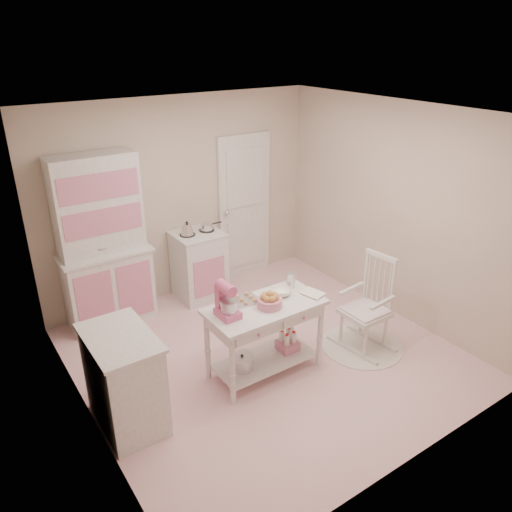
{
  "coord_description": "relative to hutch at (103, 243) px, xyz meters",
  "views": [
    {
      "loc": [
        -2.68,
        -3.74,
        3.29
      ],
      "look_at": [
        0.06,
        0.27,
        1.09
      ],
      "focal_mm": 35.0,
      "sensor_mm": 36.0,
      "label": 1
    }
  ],
  "objects": [
    {
      "name": "mixing_bowl",
      "position": [
        1.23,
        -1.81,
        -0.21
      ],
      "size": [
        0.22,
        0.22,
        0.07
      ],
      "primitive_type": "imported",
      "color": "white",
      "rests_on": "work_table"
    },
    {
      "name": "bread_basket",
      "position": [
        0.99,
        -1.94,
        -0.19
      ],
      "size": [
        0.25,
        0.25,
        0.09
      ],
      "primitive_type": "cylinder",
      "color": "pink",
      "rests_on": "work_table"
    },
    {
      "name": "room_shell",
      "position": [
        1.14,
        -1.66,
        0.61
      ],
      "size": [
        3.84,
        3.84,
        2.62
      ],
      "color": "pink",
      "rests_on": "ground"
    },
    {
      "name": "recipe_book",
      "position": [
        1.42,
        -2.01,
        -0.23
      ],
      "size": [
        0.22,
        0.26,
        0.02
      ],
      "primitive_type": "imported",
      "rotation": [
        0.0,
        0.0,
        0.25
      ],
      "color": "white",
      "rests_on": "work_table"
    },
    {
      "name": "lace_rug",
      "position": [
        2.15,
        -2.14,
        -1.03
      ],
      "size": [
        0.92,
        0.92,
        0.01
      ],
      "primitive_type": "cylinder",
      "color": "white",
      "rests_on": "ground"
    },
    {
      "name": "stand_mixer",
      "position": [
        0.55,
        -1.87,
        -0.07
      ],
      "size": [
        0.21,
        0.29,
        0.34
      ],
      "primitive_type": "cube",
      "rotation": [
        0.0,
        0.0,
        0.03
      ],
      "color": "#D05886",
      "rests_on": "work_table"
    },
    {
      "name": "base_cabinet",
      "position": [
        -0.49,
        -1.79,
        -0.58
      ],
      "size": [
        0.54,
        0.84,
        0.92
      ],
      "primitive_type": "cube",
      "color": "white",
      "rests_on": "ground"
    },
    {
      "name": "metal_pitcher",
      "position": [
        1.41,
        -1.73,
        -0.16
      ],
      "size": [
        0.1,
        0.1,
        0.17
      ],
      "primitive_type": "cylinder",
      "color": "silver",
      "rests_on": "work_table"
    },
    {
      "name": "hutch",
      "position": [
        0.0,
        0.0,
        0.0
      ],
      "size": [
        1.06,
        0.5,
        2.08
      ],
      "primitive_type": "cube",
      "color": "white",
      "rests_on": "ground"
    },
    {
      "name": "cookie_tray",
      "position": [
        0.82,
        -1.71,
        -0.23
      ],
      "size": [
        0.34,
        0.24,
        0.02
      ],
      "primitive_type": "cube",
      "color": "silver",
      "rests_on": "work_table"
    },
    {
      "name": "door",
      "position": [
        2.09,
        0.21,
        -0.02
      ],
      "size": [
        0.82,
        0.05,
        2.04
      ],
      "primitive_type": "cube",
      "color": "white",
      "rests_on": "ground"
    },
    {
      "name": "stove",
      "position": [
        1.2,
        -0.05,
        -0.58
      ],
      "size": [
        0.62,
        0.57,
        0.92
      ],
      "primitive_type": "cube",
      "color": "white",
      "rests_on": "ground"
    },
    {
      "name": "rocking_chair",
      "position": [
        2.15,
        -2.14,
        -0.49
      ],
      "size": [
        0.56,
        0.77,
        1.1
      ],
      "primitive_type": "cube",
      "rotation": [
        0.0,
        0.0,
        0.12
      ],
      "color": "white",
      "rests_on": "ground"
    },
    {
      "name": "work_table",
      "position": [
        0.97,
        -1.89,
        -0.64
      ],
      "size": [
        1.2,
        0.6,
        0.8
      ],
      "primitive_type": "cube",
      "color": "white",
      "rests_on": "ground"
    }
  ]
}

